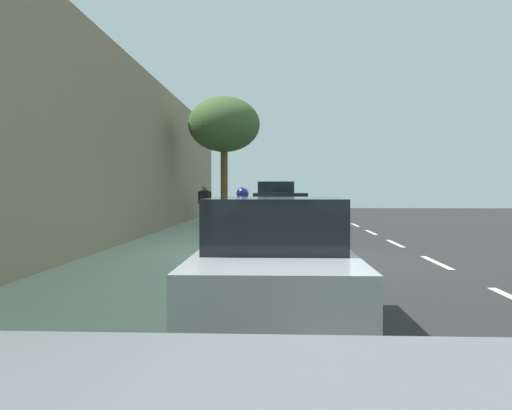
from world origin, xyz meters
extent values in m
plane|color=#292929|center=(0.00, 0.00, 0.00)|extent=(69.64, 69.64, 0.00)
cube|color=#94AA99|center=(3.28, 0.00, 0.07)|extent=(3.17, 43.52, 0.13)
cube|color=gray|center=(1.62, 0.00, 0.07)|extent=(0.16, 43.52, 0.13)
cube|color=white|center=(-2.90, -20.66, 0.00)|extent=(0.14, 2.20, 0.01)
cube|color=white|center=(-2.90, -16.46, 0.00)|extent=(0.14, 2.20, 0.01)
cube|color=white|center=(-2.90, -12.26, 0.00)|extent=(0.14, 2.20, 0.01)
cube|color=white|center=(-2.90, -8.06, 0.00)|extent=(0.14, 2.20, 0.01)
cube|color=white|center=(-2.90, -3.86, 0.00)|extent=(0.14, 2.20, 0.01)
cube|color=white|center=(-2.90, 0.34, 0.00)|extent=(0.14, 2.20, 0.01)
cube|color=white|center=(0.15, 0.00, 0.00)|extent=(0.12, 43.52, 0.01)
cube|color=gray|center=(5.12, 0.00, 2.73)|extent=(0.50, 43.52, 5.47)
cube|color=#1E512D|center=(0.70, -13.80, 0.78)|extent=(1.95, 4.72, 0.90)
cube|color=black|center=(0.70, -13.80, 1.61)|extent=(1.71, 3.12, 0.76)
cylinder|color=black|center=(1.59, -12.35, 0.38)|extent=(0.23, 0.76, 0.76)
cylinder|color=black|center=(-0.16, -12.33, 0.38)|extent=(0.23, 0.76, 0.76)
cylinder|color=black|center=(1.55, -15.26, 0.38)|extent=(0.23, 0.76, 0.76)
cylinder|color=black|center=(-0.20, -15.24, 0.38)|extent=(0.23, 0.76, 0.76)
cube|color=black|center=(0.50, -3.71, 0.60)|extent=(1.98, 4.48, 0.64)
cube|color=black|center=(0.50, -3.71, 1.22)|extent=(1.65, 2.18, 0.60)
cylinder|color=black|center=(1.37, -2.39, 0.33)|extent=(0.25, 0.67, 0.66)
cylinder|color=black|center=(-0.24, -2.30, 0.33)|extent=(0.25, 0.67, 0.66)
cylinder|color=black|center=(1.24, -5.11, 0.33)|extent=(0.25, 0.67, 0.66)
cylinder|color=black|center=(-0.38, -5.03, 0.33)|extent=(0.25, 0.67, 0.66)
cube|color=#B7BABF|center=(0.66, 5.84, 0.60)|extent=(1.79, 4.41, 0.64)
cube|color=black|center=(0.66, 5.84, 1.22)|extent=(1.56, 2.11, 0.60)
cylinder|color=black|center=(1.46, 7.21, 0.33)|extent=(0.22, 0.66, 0.66)
cylinder|color=black|center=(-0.16, 7.20, 0.33)|extent=(0.22, 0.66, 0.66)
cylinder|color=black|center=(1.48, 4.48, 0.33)|extent=(0.22, 0.66, 0.66)
cylinder|color=black|center=(-0.14, 4.47, 0.33)|extent=(0.22, 0.66, 0.66)
torus|color=black|center=(0.63, 1.73, 0.34)|extent=(0.68, 0.06, 0.67)
torus|color=black|center=(1.67, 1.70, 0.34)|extent=(0.68, 0.06, 0.67)
cylinder|color=#1926A5|center=(1.02, 1.72, 0.42)|extent=(0.65, 0.05, 0.50)
cylinder|color=#1926A5|center=(1.38, 1.71, 0.41)|extent=(0.14, 0.04, 0.46)
cylinder|color=#1926A5|center=(1.07, 1.71, 0.65)|extent=(0.73, 0.06, 0.05)
cylinder|color=#1926A5|center=(1.50, 1.70, 0.26)|extent=(0.35, 0.05, 0.18)
cylinder|color=#1926A5|center=(1.55, 1.70, 0.49)|extent=(0.26, 0.04, 0.33)
cylinder|color=#1926A5|center=(0.67, 1.73, 0.50)|extent=(0.11, 0.04, 0.33)
cube|color=black|center=(1.44, 1.70, 0.68)|extent=(0.24, 0.11, 0.05)
cylinder|color=black|center=(0.71, 1.72, 0.72)|extent=(0.04, 0.46, 0.03)
cylinder|color=#C6B284|center=(1.34, 1.36, 0.41)|extent=(0.15, 0.15, 0.81)
cylinder|color=#C6B284|center=(1.36, 1.16, 0.41)|extent=(0.15, 0.15, 0.81)
cube|color=white|center=(1.35, 1.26, 1.10)|extent=(0.27, 0.40, 0.57)
cylinder|color=white|center=(1.32, 1.52, 1.07)|extent=(0.10, 0.10, 0.55)
cylinder|color=white|center=(1.38, 1.00, 1.07)|extent=(0.10, 0.10, 0.55)
sphere|color=tan|center=(1.35, 1.26, 1.50)|extent=(0.23, 0.23, 0.23)
sphere|color=navy|center=(1.35, 1.26, 1.54)|extent=(0.25, 0.25, 0.25)
cube|color=black|center=(1.55, 1.28, 1.12)|extent=(0.21, 0.32, 0.44)
cylinder|color=brown|center=(2.76, -8.93, 1.78)|extent=(0.28, 0.28, 3.29)
ellipsoid|color=#405F30|center=(2.76, -8.93, 4.20)|extent=(2.84, 2.84, 2.18)
cylinder|color=black|center=(3.93, -12.55, 0.56)|extent=(0.15, 0.15, 0.85)
cylinder|color=black|center=(4.13, -12.55, 0.56)|extent=(0.15, 0.15, 0.85)
cube|color=black|center=(4.03, -12.55, 1.28)|extent=(0.38, 0.24, 0.60)
cylinder|color=black|center=(3.77, -12.56, 1.25)|extent=(0.10, 0.10, 0.57)
cylinder|color=black|center=(4.29, -12.55, 1.25)|extent=(0.10, 0.10, 0.57)
sphere|color=#977E5D|center=(4.03, -12.55, 1.70)|extent=(0.24, 0.24, 0.24)
camera|label=1|loc=(0.61, 12.41, 1.62)|focal=37.85mm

